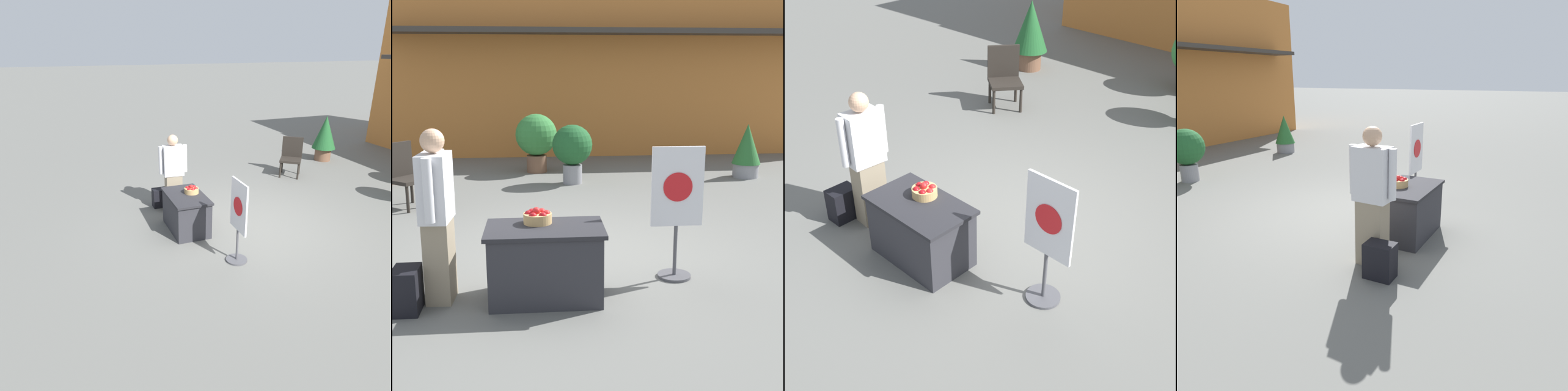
% 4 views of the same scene
% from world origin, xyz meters
% --- Properties ---
extents(ground_plane, '(120.00, 120.00, 0.00)m').
position_xyz_m(ground_plane, '(0.00, 0.00, 0.00)').
color(ground_plane, slate).
extents(storefront_building, '(13.02, 5.31, 4.88)m').
position_xyz_m(storefront_building, '(1.69, 9.49, 2.44)').
color(storefront_building, '#C67533').
rests_on(storefront_building, ground_plane).
extents(display_table, '(1.14, 0.69, 0.73)m').
position_xyz_m(display_table, '(-0.29, -1.31, 0.37)').
color(display_table, '#2D2D33').
rests_on(display_table, ground_plane).
extents(apple_basket, '(0.28, 0.28, 0.16)m').
position_xyz_m(apple_basket, '(-0.36, -1.17, 0.79)').
color(apple_basket, tan).
rests_on(apple_basket, display_table).
extents(person_visitor, '(0.28, 0.61, 1.68)m').
position_xyz_m(person_visitor, '(-1.30, -1.25, 0.85)').
color(person_visitor, gray).
rests_on(person_visitor, ground_plane).
extents(backpack, '(0.24, 0.34, 0.42)m').
position_xyz_m(backpack, '(-1.57, -1.48, 0.21)').
color(backpack, black).
rests_on(backpack, ground_plane).
extents(poster_board, '(0.55, 0.36, 1.43)m').
position_xyz_m(poster_board, '(1.10, -0.88, 0.77)').
color(poster_board, '#4C4C51').
rests_on(poster_board, ground_plane).
extents(patio_chair, '(0.77, 0.77, 1.04)m').
position_xyz_m(patio_chair, '(-2.49, 2.50, 0.57)').
color(patio_chair, '#28231E').
rests_on(patio_chair, ground_plane).
extents(potted_plant_far_left, '(0.57, 0.57, 1.09)m').
position_xyz_m(potted_plant_far_left, '(3.91, 4.35, 0.57)').
color(potted_plant_far_left, gray).
rests_on(potted_plant_far_left, ground_plane).
extents(potted_plant_far_right, '(0.77, 0.77, 1.14)m').
position_xyz_m(potted_plant_far_right, '(0.32, 4.07, 0.70)').
color(potted_plant_far_right, gray).
rests_on(potted_plant_far_right, ground_plane).
extents(potted_plant_near_right, '(0.88, 0.88, 1.25)m').
position_xyz_m(potted_plant_near_right, '(-0.37, 5.30, 0.75)').
color(potted_plant_near_right, brown).
rests_on(potted_plant_near_right, ground_plane).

